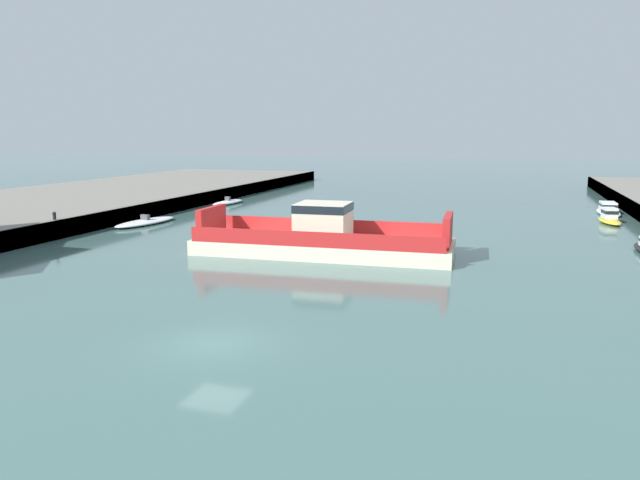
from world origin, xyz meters
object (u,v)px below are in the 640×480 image
Objects in this scene: moored_boat_far_right at (228,202)px; moored_boat_mid_left at (145,222)px; chain_ferry at (323,239)px; moored_boat_near_left at (610,218)px; moored_boat_mid_right at (608,210)px.

moored_boat_mid_left is at bearing -90.76° from moored_boat_far_right.
moored_boat_near_left is (23.16, 23.65, -0.57)m from chain_ferry.
moored_boat_mid_left is 1.27× the size of moored_boat_far_right.
moored_boat_far_right is at bearing -174.18° from moored_boat_mid_right.
moored_boat_mid_left is (-44.66, -14.85, -0.34)m from moored_boat_near_left.
moored_boat_mid_right is at bearing 5.82° from moored_boat_far_right.
moored_boat_mid_left is 18.07m from moored_boat_far_right.
moored_boat_mid_right is at bearing 52.55° from chain_ferry.
moored_boat_mid_left is at bearing 157.74° from chain_ferry.
moored_boat_far_right is at bearing 175.86° from moored_boat_near_left.
moored_boat_mid_right reaches higher than moored_boat_mid_left.
moored_boat_near_left is at bearing -96.97° from moored_boat_mid_right.
moored_boat_near_left is 7.90m from moored_boat_mid_right.
chain_ferry is 2.35× the size of moored_boat_mid_left.
moored_boat_mid_right is 1.18× the size of moored_boat_far_right.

